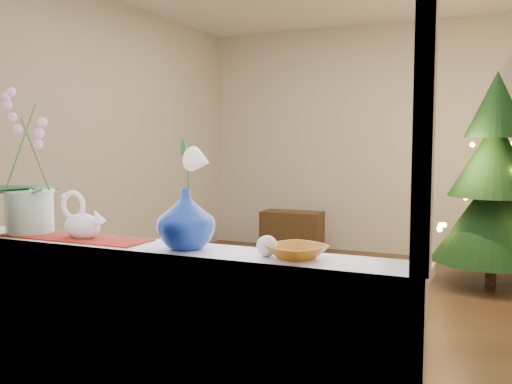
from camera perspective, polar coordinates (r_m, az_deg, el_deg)
ground at (r=4.66m, az=6.71°, el=-11.59°), size 5.00×5.00×0.00m
wall_back at (r=6.89m, az=13.09°, el=5.10°), size 4.50×0.10×2.70m
wall_front at (r=2.21m, az=-12.84°, el=5.31°), size 4.50×0.10×2.70m
wall_left at (r=5.56m, az=-15.92°, el=5.06°), size 0.10×5.00×2.70m
window_apron at (r=2.41m, az=-11.79°, el=-16.85°), size 2.20×0.08×0.88m
windowsill at (r=2.35m, az=-10.71°, el=-5.70°), size 2.20×0.26×0.04m
window_frame at (r=2.26m, az=-12.55°, el=14.23°), size 2.22×0.06×1.60m
runner at (r=2.58m, az=-17.68°, el=-4.37°), size 0.70×0.20×0.01m
orchid_pot at (r=2.75m, az=-21.88°, el=2.91°), size 0.28×0.28×0.66m
swan at (r=2.54m, az=-16.99°, el=-2.34°), size 0.24×0.14×0.19m
blue_vase at (r=2.23m, az=-7.03°, el=-2.19°), size 0.30×0.30×0.27m
lily at (r=2.21m, az=-7.09°, el=3.94°), size 0.15×0.09×0.20m
paperweight at (r=2.07m, az=1.11°, el=-5.41°), size 0.10×0.10×0.08m
amber_dish at (r=2.05m, az=4.06°, el=-6.06°), size 0.23×0.23×0.04m
xmas_tree at (r=5.67m, az=22.72°, el=1.17°), size 1.38×1.38×1.97m
side_table at (r=6.67m, az=3.63°, el=-4.18°), size 0.71×0.38×0.52m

